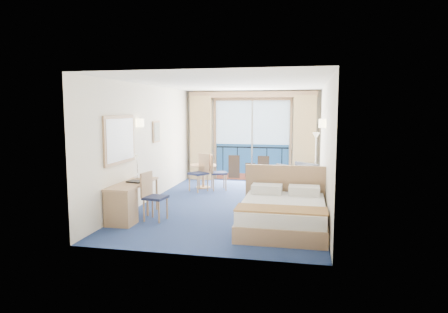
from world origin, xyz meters
The scene contains 22 objects.
floor centered at (0.00, 0.00, 0.00)m, with size 6.50×6.50×0.00m, color navy.
room_walls centered at (0.00, 0.00, 1.78)m, with size 4.04×6.54×2.72m.
balcony_door centered at (-0.01, 3.22, 1.14)m, with size 2.36×0.03×2.52m.
curtain_left centered at (-1.55, 3.07, 1.28)m, with size 0.65×0.22×2.55m, color tan.
curtain_right centered at (1.55, 3.07, 1.28)m, with size 0.65×0.22×2.55m, color tan.
pelmet centered at (0.00, 3.10, 2.58)m, with size 3.80×0.25×0.18m, color tan.
mirror centered at (-1.97, -1.50, 1.55)m, with size 0.05×1.25×0.95m.
wall_print centered at (-1.97, 0.45, 1.60)m, with size 0.04×0.42×0.52m.
sconce_left centered at (-1.94, -0.60, 1.85)m, with size 0.18×0.18×0.18m, color #FFEEB2.
sconce_right centered at (1.94, -0.15, 1.85)m, with size 0.18×0.18×0.18m, color #FFEEB2.
bed centered at (1.23, -1.65, 0.29)m, with size 1.64×1.95×1.03m.
nightstand centered at (1.75, -0.50, 0.30)m, with size 0.46×0.44×0.60m, color #9A7651.
phone centered at (1.79, -0.51, 0.64)m, with size 0.18×0.14×0.08m, color beige.
armchair centered at (1.38, 1.87, 0.37)m, with size 0.79×0.82×0.74m, color #3F424C.
floor_lamp centered at (1.86, 2.20, 1.16)m, with size 0.21×0.21×1.53m.
desk centered at (-1.73, -1.90, 0.39)m, with size 0.52×1.50×0.70m.
desk_chair centered at (-1.30, -1.58, 0.53)m, with size 0.46×0.45×0.93m.
folder centered at (-1.69, -1.43, 0.72)m, with size 0.32×0.24×0.03m, color black.
desk_lamp centered at (-1.81, -1.09, 1.07)m, with size 0.13×0.13×0.50m.
round_table centered at (-1.14, 1.74, 0.49)m, with size 0.72×0.72×0.64m.
table_chair_a centered at (-0.74, 1.53, 0.54)m, with size 0.53×0.53×0.95m.
table_chair_b centered at (-1.10, 1.35, 0.55)m, with size 0.59×0.59×0.98m.
Camera 1 is at (1.61, -8.71, 2.13)m, focal length 32.00 mm.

